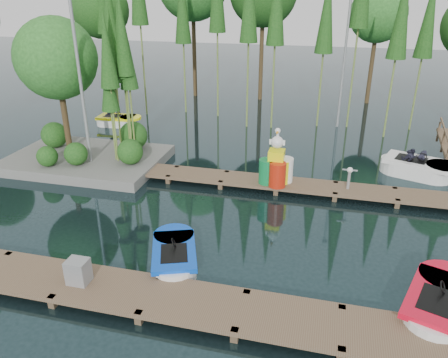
% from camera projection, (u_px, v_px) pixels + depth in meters
% --- Properties ---
extents(ground_plane, '(90.00, 90.00, 0.00)m').
position_uv_depth(ground_plane, '(205.00, 214.00, 14.15)').
color(ground_plane, '#1B2F33').
extents(near_dock, '(18.00, 1.50, 0.50)m').
position_uv_depth(near_dock, '(150.00, 296.00, 10.07)').
color(near_dock, brown).
rests_on(near_dock, ground).
extents(far_dock, '(15.00, 1.20, 0.50)m').
position_uv_depth(far_dock, '(250.00, 181.00, 16.05)').
color(far_dock, brown).
rests_on(far_dock, ground).
extents(island, '(6.20, 4.20, 6.75)m').
position_uv_depth(island, '(74.00, 86.00, 17.19)').
color(island, slate).
rests_on(island, ground).
extents(tree_screen, '(34.42, 18.53, 10.31)m').
position_uv_depth(tree_screen, '(224.00, 1.00, 21.52)').
color(tree_screen, '#44331D').
rests_on(tree_screen, ground).
extents(lamp_island, '(0.30, 0.30, 7.25)m').
position_uv_depth(lamp_island, '(78.00, 62.00, 15.87)').
color(lamp_island, gray).
rests_on(lamp_island, ground).
extents(lamp_rear, '(0.30, 0.30, 7.25)m').
position_uv_depth(lamp_rear, '(346.00, 43.00, 21.28)').
color(lamp_rear, gray).
rests_on(lamp_rear, ground).
extents(boat_blue, '(1.90, 2.69, 0.83)m').
position_uv_depth(boat_blue, '(174.00, 257.00, 11.51)').
color(boat_blue, white).
rests_on(boat_blue, ground).
extents(boat_red, '(2.10, 3.03, 0.93)m').
position_uv_depth(boat_red, '(438.00, 306.00, 9.72)').
color(boat_red, white).
rests_on(boat_red, ground).
extents(boat_yellow_far, '(2.52, 1.27, 1.22)m').
position_uv_depth(boat_yellow_far, '(117.00, 121.00, 23.10)').
color(boat_yellow_far, white).
rests_on(boat_yellow_far, ground).
extents(boat_white_far, '(3.29, 2.29, 1.43)m').
position_uv_depth(boat_white_far, '(417.00, 168.00, 16.95)').
color(boat_white_far, white).
rests_on(boat_white_far, ground).
extents(utility_cabinet, '(0.50, 0.42, 0.61)m').
position_uv_depth(utility_cabinet, '(78.00, 271.00, 10.32)').
color(utility_cabinet, gray).
rests_on(utility_cabinet, near_dock).
extents(yellow_barrel, '(0.56, 0.56, 0.85)m').
position_uv_depth(yellow_barrel, '(282.00, 171.00, 15.59)').
color(yellow_barrel, '#FFF90D').
rests_on(yellow_barrel, far_dock).
extents(drum_cluster, '(1.19, 1.09, 2.05)m').
position_uv_depth(drum_cluster, '(276.00, 168.00, 15.43)').
color(drum_cluster, '#0D7A39').
rests_on(drum_cluster, far_dock).
extents(seagull_post, '(0.51, 0.27, 0.81)m').
position_uv_depth(seagull_post, '(349.00, 174.00, 15.02)').
color(seagull_post, gray).
rests_on(seagull_post, far_dock).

